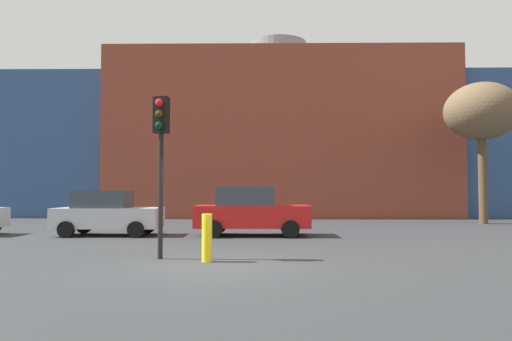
{
  "coord_description": "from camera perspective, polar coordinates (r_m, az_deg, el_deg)",
  "views": [
    {
      "loc": [
        0.99,
        -10.31,
        1.66
      ],
      "look_at": [
        0.73,
        9.69,
        2.51
      ],
      "focal_mm": 33.02,
      "sensor_mm": 36.0,
      "label": 1
    }
  ],
  "objects": [
    {
      "name": "parked_car_2",
      "position": [
        17.34,
        -0.65,
        -4.95
      ],
      "size": [
        4.16,
        2.04,
        1.8
      ],
      "color": "red",
      "rests_on": "ground_plane"
    },
    {
      "name": "bollard_yellow_0",
      "position": [
        11.15,
        -5.97,
        -8.11
      ],
      "size": [
        0.24,
        0.24,
        1.11
      ],
      "primitive_type": "cylinder",
      "color": "yellow",
      "rests_on": "ground_plane"
    },
    {
      "name": "building_backdrop",
      "position": [
        33.96,
        2.76,
        3.13
      ],
      "size": [
        41.15,
        12.7,
        12.36
      ],
      "color": "brown",
      "rests_on": "ground_plane"
    },
    {
      "name": "ground_plane",
      "position": [
        10.49,
        -4.76,
        -11.53
      ],
      "size": [
        200.0,
        200.0,
        0.0
      ],
      "primitive_type": "plane",
      "color": "#2D3033"
    },
    {
      "name": "bare_tree_0",
      "position": [
        26.44,
        25.63,
        6.34
      ],
      "size": [
        3.62,
        3.62,
        7.1
      ],
      "color": "brown",
      "rests_on": "ground_plane"
    },
    {
      "name": "traffic_light_island",
      "position": [
        11.77,
        -11.46,
        3.73
      ],
      "size": [
        0.39,
        0.39,
        3.96
      ],
      "rotation": [
        0.0,
        0.0,
        -1.73
      ],
      "color": "black",
      "rests_on": "ground_plane"
    },
    {
      "name": "parked_car_1",
      "position": [
        18.25,
        -17.58,
        -4.94
      ],
      "size": [
        3.82,
        1.88,
        1.66
      ],
      "color": "silver",
      "rests_on": "ground_plane"
    }
  ]
}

